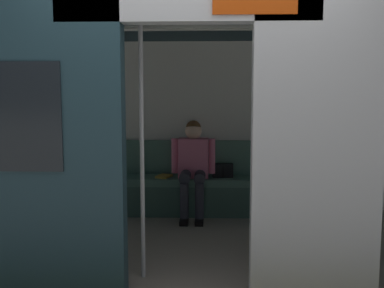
{
  "coord_description": "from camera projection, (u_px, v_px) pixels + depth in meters",
  "views": [
    {
      "loc": [
        -0.14,
        3.04,
        1.53
      ],
      "look_at": [
        0.01,
        -1.33,
        1.03
      ],
      "focal_mm": 40.5,
      "sensor_mm": 36.0,
      "label": 1
    }
  ],
  "objects": [
    {
      "name": "book",
      "position": [
        164.0,
        176.0,
        5.52
      ],
      "size": [
        0.21,
        0.26,
        0.03
      ],
      "primitive_type": "cube",
      "rotation": [
        0.0,
        0.0,
        -0.32
      ],
      "color": "gold",
      "rests_on": "bench_seat"
    },
    {
      "name": "handbag",
      "position": [
        223.0,
        170.0,
        5.54
      ],
      "size": [
        0.26,
        0.15,
        0.17
      ],
      "color": "black",
      "rests_on": "bench_seat"
    },
    {
      "name": "bench_seat",
      "position": [
        196.0,
        187.0,
        5.5
      ],
      "size": [
        2.74,
        0.44,
        0.48
      ],
      "color": "#4C7566",
      "rests_on": "ground_plane"
    },
    {
      "name": "grab_pole_door",
      "position": [
        142.0,
        148.0,
        3.52
      ],
      "size": [
        0.04,
        0.04,
        2.2
      ],
      "primitive_type": "cylinder",
      "color": "silver",
      "rests_on": "ground_plane"
    },
    {
      "name": "train_car",
      "position": [
        188.0,
        93.0,
        4.27
      ],
      "size": [
        6.4,
        2.88,
        2.34
      ],
      "color": "silver",
      "rests_on": "ground_plane"
    },
    {
      "name": "person_seated",
      "position": [
        193.0,
        162.0,
        5.41
      ],
      "size": [
        0.55,
        0.68,
        1.21
      ],
      "color": "pink",
      "rests_on": "ground_plane"
    }
  ]
}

